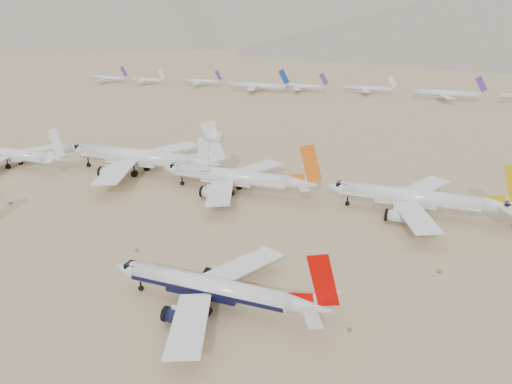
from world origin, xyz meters
The scene contains 7 objects.
ground centered at (0.00, 0.00, 0.00)m, with size 7000.00×7000.00×0.00m, color #997D59.
main_airliner centered at (-1.03, -0.92, 4.30)m, with size 44.33×43.30×15.64m.
row2_gold_tail centered at (30.12, 64.65, 5.08)m, with size 51.04×49.92×18.17m.
row2_orange_tail centered at (-25.55, 62.70, 5.19)m, with size 51.82×50.69×18.48m.
row2_white_trijet centered at (-64.95, 68.54, 6.34)m, with size 61.79×60.39×21.90m.
row2_white_twin centered at (-115.94, 58.10, 4.68)m, with size 46.50×45.50×16.62m.
distant_storage_row centered at (53.51, 297.37, 4.49)m, with size 610.57×69.55×16.24m.
Camera 1 is at (37.86, -75.86, 53.20)m, focal length 35.00 mm.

